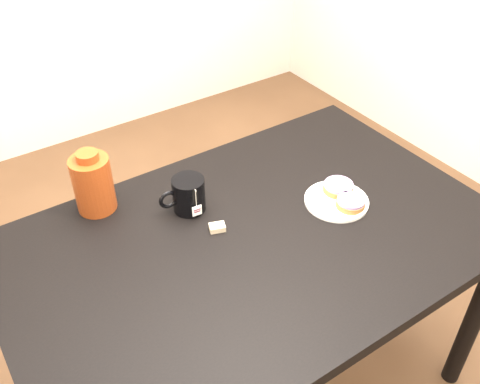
# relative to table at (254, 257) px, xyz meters

# --- Properties ---
(ground_plane) EXTENTS (4.00, 4.00, 0.00)m
(ground_plane) POSITION_rel_table_xyz_m (0.00, 0.00, -0.67)
(ground_plane) COLOR brown
(table) EXTENTS (1.40, 0.90, 0.75)m
(table) POSITION_rel_table_xyz_m (0.00, 0.00, 0.00)
(table) COLOR black
(table) RESTS_ON ground_plane
(plate) EXTENTS (0.20, 0.20, 0.01)m
(plate) POSITION_rel_table_xyz_m (0.30, -0.02, 0.09)
(plate) COLOR white
(plate) RESTS_ON table
(bagel_back) EXTENTS (0.13, 0.13, 0.03)m
(bagel_back) POSITION_rel_table_xyz_m (0.33, 0.02, 0.11)
(bagel_back) COLOR brown
(bagel_back) RESTS_ON plate
(bagel_front) EXTENTS (0.11, 0.11, 0.03)m
(bagel_front) POSITION_rel_table_xyz_m (0.31, -0.06, 0.11)
(bagel_front) COLOR brown
(bagel_front) RESTS_ON plate
(mug) EXTENTS (0.15, 0.11, 0.11)m
(mug) POSITION_rel_table_xyz_m (-0.09, 0.21, 0.14)
(mug) COLOR black
(mug) RESTS_ON table
(teabag_pouch) EXTENTS (0.05, 0.05, 0.02)m
(teabag_pouch) POSITION_rel_table_xyz_m (-0.07, 0.08, 0.09)
(teabag_pouch) COLOR #C6B793
(teabag_pouch) RESTS_ON table
(bagel_package) EXTENTS (0.12, 0.12, 0.20)m
(bagel_package) POSITION_rel_table_xyz_m (-0.32, 0.37, 0.17)
(bagel_package) COLOR #5F200C
(bagel_package) RESTS_ON table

